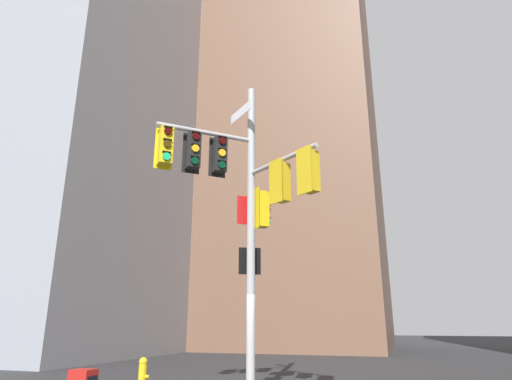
% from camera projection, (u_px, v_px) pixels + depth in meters
% --- Properties ---
extents(building_mid_block, '(13.05, 13.05, 38.71)m').
position_uv_depth(building_mid_block, '(293.00, 110.00, 37.46)').
color(building_mid_block, brown).
rests_on(building_mid_block, ground).
extents(signal_pole_assembly, '(4.28, 2.38, 8.45)m').
position_uv_depth(signal_pole_assembly, '(242.00, 191.00, 11.52)').
color(signal_pole_assembly, '#B2B2B5').
rests_on(signal_pole_assembly, ground).
extents(fire_hydrant, '(0.33, 0.23, 0.89)m').
position_uv_depth(fire_hydrant, '(143.00, 374.00, 11.96)').
color(fire_hydrant, yellow).
rests_on(fire_hydrant, ground).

